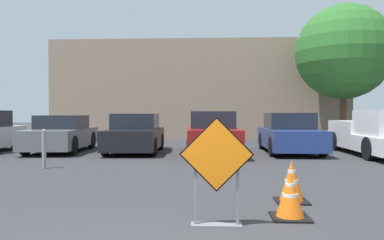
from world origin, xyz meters
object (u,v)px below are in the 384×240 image
at_px(traffic_cone_second, 291,182).
at_px(parked_car_fifth, 289,134).
at_px(parked_car_third, 135,135).
at_px(parked_car_fourth, 212,135).
at_px(parked_car_second, 62,134).
at_px(bollard_nearest, 44,148).
at_px(traffic_cone_nearest, 290,196).
at_px(road_closed_sign, 217,165).
at_px(pickup_truck, 381,135).

relative_size(traffic_cone_second, parked_car_fifth, 0.16).
height_order(parked_car_third, parked_car_fourth, parked_car_fourth).
height_order(traffic_cone_second, parked_car_second, parked_car_second).
height_order(parked_car_second, bollard_nearest, parked_car_second).
bearing_deg(traffic_cone_nearest, parked_car_fourth, 97.29).
xyz_separation_m(traffic_cone_nearest, traffic_cone_second, (0.23, 1.00, 0.02)).
xyz_separation_m(parked_car_second, parked_car_fourth, (5.89, -0.65, 0.05)).
bearing_deg(parked_car_fourth, parked_car_fifth, -168.67).
distance_m(traffic_cone_second, parked_car_second, 10.77).
bearing_deg(road_closed_sign, parked_car_fourth, 90.11).
xyz_separation_m(pickup_truck, bollard_nearest, (-10.45, -3.49, -0.16)).
xyz_separation_m(parked_car_third, parked_car_fourth, (2.94, -0.51, 0.03)).
distance_m(road_closed_sign, traffic_cone_nearest, 1.24).
bearing_deg(parked_car_third, parked_car_fifth, -179.57).
bearing_deg(pickup_truck, parked_car_fifth, -19.39).
distance_m(traffic_cone_nearest, parked_car_second, 11.39).
xyz_separation_m(road_closed_sign, parked_car_second, (-5.91, 9.46, -0.14)).
bearing_deg(traffic_cone_second, parked_car_second, 131.91).
xyz_separation_m(parked_car_fourth, parked_car_fifth, (2.95, 0.73, -0.02)).
height_order(parked_car_second, pickup_truck, pickup_truck).
bearing_deg(pickup_truck, parked_car_second, -4.21).
bearing_deg(traffic_cone_second, parked_car_fifth, 78.51).
bearing_deg(bollard_nearest, parked_car_second, 106.52).
height_order(parked_car_fourth, bollard_nearest, parked_car_fourth).
bearing_deg(parked_car_fifth, bollard_nearest, 31.47).
bearing_deg(parked_car_fourth, road_closed_sign, 87.50).
xyz_separation_m(road_closed_sign, parked_car_fourth, (-0.02, 8.81, -0.09)).
relative_size(road_closed_sign, traffic_cone_second, 2.07).
distance_m(parked_car_second, parked_car_third, 2.95).
distance_m(parked_car_second, parked_car_fifth, 8.84).
relative_size(traffic_cone_nearest, parked_car_fifth, 0.15).
distance_m(parked_car_third, parked_car_fifth, 5.90).
distance_m(road_closed_sign, parked_car_third, 9.77).
xyz_separation_m(parked_car_second, bollard_nearest, (1.33, -4.48, -0.11)).
xyz_separation_m(parked_car_third, parked_car_fifth, (5.89, 0.23, 0.02)).
xyz_separation_m(road_closed_sign, traffic_cone_nearest, (1.05, 0.45, -0.49)).
bearing_deg(bollard_nearest, parked_car_fourth, 39.99).
xyz_separation_m(parked_car_fifth, pickup_truck, (2.94, -1.07, 0.02)).
bearing_deg(parked_car_second, pickup_truck, 171.48).
distance_m(parked_car_fourth, bollard_nearest, 5.96).
distance_m(traffic_cone_second, bollard_nearest, 6.85).
xyz_separation_m(traffic_cone_second, parked_car_fifth, (1.64, 8.09, 0.36)).
bearing_deg(parked_car_third, pickup_truck, 172.78).
distance_m(traffic_cone_nearest, parked_car_fifth, 9.29).
bearing_deg(traffic_cone_second, traffic_cone_nearest, -103.13).
relative_size(traffic_cone_second, parked_car_third, 0.17).
height_order(parked_car_fourth, parked_car_fifth, parked_car_fourth).
relative_size(traffic_cone_nearest, parked_car_fourth, 0.14).
relative_size(parked_car_second, parked_car_fifth, 0.99).
relative_size(parked_car_fourth, bollard_nearest, 4.34).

